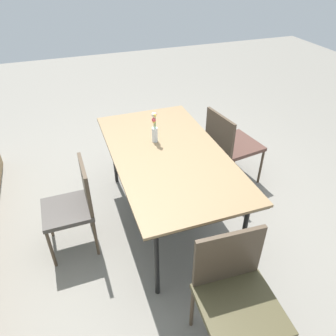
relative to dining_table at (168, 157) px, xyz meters
name	(u,v)px	position (x,y,z in m)	size (l,w,h in m)	color
ground_plane	(172,216)	(0.01, -0.04, -0.74)	(12.00, 12.00, 0.00)	gray
dining_table	(168,157)	(0.00, 0.00, 0.00)	(1.78, 0.96, 0.78)	#8C704C
chair_far_side	(74,203)	(-0.04, 0.86, -0.25)	(0.42, 0.42, 0.85)	#443E3A
chair_end_left	(236,292)	(-1.26, 0.00, -0.23)	(0.51, 0.51, 0.88)	#494228
chair_near_right	(230,142)	(0.39, -0.85, -0.24)	(0.56, 0.56, 0.86)	brown
flower_vase	(155,129)	(0.23, 0.05, 0.17)	(0.06, 0.05, 0.29)	silver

